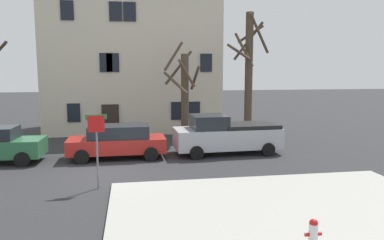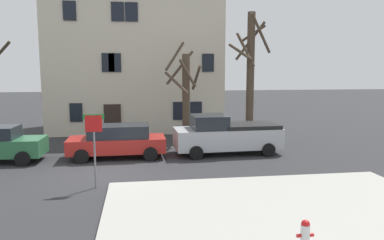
{
  "view_description": "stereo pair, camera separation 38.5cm",
  "coord_description": "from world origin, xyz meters",
  "px_view_note": "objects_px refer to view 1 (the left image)",
  "views": [
    {
      "loc": [
        1.04,
        -15.73,
        4.38
      ],
      "look_at": [
        4.12,
        2.88,
        1.8
      ],
      "focal_mm": 34.88,
      "sensor_mm": 36.0,
      "label": 1
    },
    {
      "loc": [
        1.42,
        -15.79,
        4.38
      ],
      "look_at": [
        4.12,
        2.88,
        1.8
      ],
      "focal_mm": 34.88,
      "sensor_mm": 36.0,
      "label": 2
    }
  ],
  "objects_px": {
    "car_red_wagon": "(118,141)",
    "pickup_truck_silver": "(226,135)",
    "tree_bare_far": "(249,71)",
    "building_main": "(133,48)",
    "street_sign_pole": "(97,137)",
    "tree_bare_mid": "(184,93)",
    "fire_hydrant": "(313,232)"
  },
  "relations": [
    {
      "from": "car_red_wagon",
      "to": "pickup_truck_silver",
      "type": "bearing_deg",
      "value": 1.47
    },
    {
      "from": "tree_bare_far",
      "to": "pickup_truck_silver",
      "type": "height_order",
      "value": "tree_bare_far"
    },
    {
      "from": "building_main",
      "to": "pickup_truck_silver",
      "type": "bearing_deg",
      "value": -63.41
    },
    {
      "from": "pickup_truck_silver",
      "to": "car_red_wagon",
      "type": "bearing_deg",
      "value": -178.53
    },
    {
      "from": "building_main",
      "to": "street_sign_pole",
      "type": "height_order",
      "value": "building_main"
    },
    {
      "from": "tree_bare_mid",
      "to": "fire_hydrant",
      "type": "distance_m",
      "value": 14.31
    },
    {
      "from": "building_main",
      "to": "car_red_wagon",
      "type": "bearing_deg",
      "value": -95.71
    },
    {
      "from": "tree_bare_mid",
      "to": "fire_hydrant",
      "type": "relative_size",
      "value": 8.6
    },
    {
      "from": "fire_hydrant",
      "to": "tree_bare_mid",
      "type": "bearing_deg",
      "value": 94.47
    },
    {
      "from": "pickup_truck_silver",
      "to": "building_main",
      "type": "bearing_deg",
      "value": 116.59
    },
    {
      "from": "tree_bare_mid",
      "to": "fire_hydrant",
      "type": "xyz_separation_m",
      "value": [
        1.1,
        -14.06,
        -2.48
      ]
    },
    {
      "from": "tree_bare_far",
      "to": "fire_hydrant",
      "type": "relative_size",
      "value": 11.18
    },
    {
      "from": "pickup_truck_silver",
      "to": "fire_hydrant",
      "type": "xyz_separation_m",
      "value": [
        -0.62,
        -10.66,
        -0.51
      ]
    },
    {
      "from": "tree_bare_far",
      "to": "pickup_truck_silver",
      "type": "distance_m",
      "value": 5.75
    },
    {
      "from": "pickup_truck_silver",
      "to": "fire_hydrant",
      "type": "relative_size",
      "value": 7.87
    },
    {
      "from": "building_main",
      "to": "tree_bare_far",
      "type": "relative_size",
      "value": 1.58
    },
    {
      "from": "tree_bare_mid",
      "to": "street_sign_pole",
      "type": "relative_size",
      "value": 2.19
    },
    {
      "from": "building_main",
      "to": "car_red_wagon",
      "type": "height_order",
      "value": "building_main"
    },
    {
      "from": "pickup_truck_silver",
      "to": "fire_hydrant",
      "type": "distance_m",
      "value": 10.69
    },
    {
      "from": "tree_bare_mid",
      "to": "street_sign_pole",
      "type": "distance_m",
      "value": 9.44
    },
    {
      "from": "fire_hydrant",
      "to": "street_sign_pole",
      "type": "xyz_separation_m",
      "value": [
        -5.51,
        5.77,
        1.45
      ]
    },
    {
      "from": "car_red_wagon",
      "to": "tree_bare_mid",
      "type": "bearing_deg",
      "value": 42.61
    },
    {
      "from": "car_red_wagon",
      "to": "fire_hydrant",
      "type": "distance_m",
      "value": 11.63
    },
    {
      "from": "building_main",
      "to": "fire_hydrant",
      "type": "distance_m",
      "value": 21.01
    },
    {
      "from": "car_red_wagon",
      "to": "building_main",
      "type": "bearing_deg",
      "value": 84.29
    },
    {
      "from": "pickup_truck_silver",
      "to": "street_sign_pole",
      "type": "distance_m",
      "value": 7.9
    },
    {
      "from": "tree_bare_mid",
      "to": "car_red_wagon",
      "type": "xyz_separation_m",
      "value": [
        -3.84,
        -3.53,
        -2.1
      ]
    },
    {
      "from": "tree_bare_mid",
      "to": "tree_bare_far",
      "type": "relative_size",
      "value": 0.77
    },
    {
      "from": "building_main",
      "to": "pickup_truck_silver",
      "type": "height_order",
      "value": "building_main"
    },
    {
      "from": "tree_bare_far",
      "to": "fire_hydrant",
      "type": "bearing_deg",
      "value": -101.84
    },
    {
      "from": "tree_bare_mid",
      "to": "tree_bare_far",
      "type": "height_order",
      "value": "tree_bare_far"
    },
    {
      "from": "tree_bare_mid",
      "to": "fire_hydrant",
      "type": "height_order",
      "value": "tree_bare_mid"
    }
  ]
}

